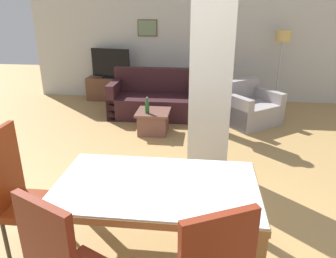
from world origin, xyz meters
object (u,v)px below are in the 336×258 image
Objects in this scene: dining_chair_head_left at (20,190)px; tv_screen at (111,64)px; bottle at (147,107)px; sofa at (156,100)px; coffee_table at (153,121)px; tv_stand at (112,89)px; floor_lamp at (282,43)px; standing_person at (222,75)px; armchair at (248,109)px; dining_table at (156,199)px.

tv_screen reaches higher than dining_chair_head_left.
sofa is at bearing 90.47° from bottle.
coffee_table is 2.33m from tv_stand.
bottle is at bearing -60.11° from tv_stand.
floor_lamp is (3.14, 4.84, 0.74)m from dining_chair_head_left.
standing_person is at bearing 6.79° from coffee_table.
tv_screen is 3.72m from floor_lamp.
tv_screen reaches higher than armchair.
floor_lamp is at bearing -171.63° from tv_screen.
armchair is 1.83m from coffee_table.
dining_table is 1.21m from dining_chair_head_left.
standing_person is at bearing 11.97° from bottle.
tv_screen is at bearing -40.56° from sofa.
tv_screen is (-1.19, 2.07, 0.34)m from bottle.
tv_stand is 0.58m from tv_screen.
standing_person is (1.13, 0.13, 0.81)m from coffee_table.
armchair is at bearing 166.55° from tv_screen.
tv_stand is at bearing 119.89° from bottle.
standing_person is at bearing 78.35° from dining_table.
dining_table is 3.86m from armchair.
dining_chair_head_left is 3.63m from standing_person.
coffee_table is (0.72, 2.96, -0.40)m from dining_chair_head_left.
tv_screen is at bearing 123.10° from coffee_table.
sofa is 1.08m from bottle.
bottle is 0.31× the size of tv_screen.
coffee_table is (-1.69, -0.70, -0.07)m from armchair.
sofa reaches higher than dining_table.
sofa is 1.56× the size of tv_stand.
bottle is at bearing 95.18° from standing_person.
tv_stand is at bearing -60.76° from armchair.
dining_chair_head_left reaches higher than tv_stand.
floor_lamp reaches higher than sofa.
tv_screen is (-1.27, 1.95, 0.63)m from coffee_table.
standing_person reaches higher than dining_chair_head_left.
dining_chair_head_left is 3.07m from coffee_table.
coffee_table is at bearing -56.90° from tv_stand.
floor_lamp is (3.69, -0.07, 1.08)m from tv_stand.
floor_lamp is at bearing 68.32° from dining_table.
dining_chair_head_left is at bearing 180.00° from dining_table.
coffee_table is at bearing 166.35° from dining_chair_head_left.
sofa reaches higher than tv_stand.
bottle is at bearing -123.10° from coffee_table.
coffee_table is 0.50× the size of tv_stand.
tv_stand is at bearing 46.15° from standing_person.
armchair is 1.08m from standing_person.
sofa is 6.31× the size of bottle.
armchair is 4.51× the size of bottle.
armchair is at bearing 24.83° from bottle.
armchair is at bearing -121.69° from floor_lamp.
dining_table is 1.05× the size of floor_lamp.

